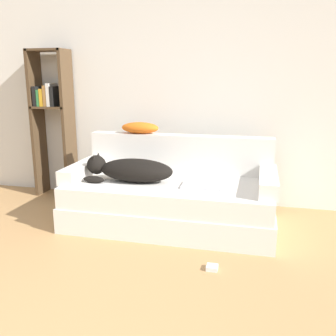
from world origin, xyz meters
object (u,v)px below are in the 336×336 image
at_px(throw_pillow, 140,128).
at_px(bookshelf, 52,114).
at_px(dog, 130,170).
at_px(laptop, 202,186).
at_px(power_adapter, 212,268).
at_px(couch, 170,203).

height_order(throw_pillow, bookshelf, bookshelf).
xyz_separation_m(dog, laptop, (0.65, -0.01, -0.10)).
height_order(bookshelf, power_adapter, bookshelf).
distance_m(laptop, power_adapter, 0.80).
xyz_separation_m(couch, bookshelf, (-1.50, 0.59, 0.73)).
bearing_deg(bookshelf, power_adapter, -34.13).
distance_m(dog, laptop, 0.66).
xyz_separation_m(laptop, power_adapter, (0.19, -0.67, -0.40)).
bearing_deg(couch, laptop, -16.17).
relative_size(laptop, throw_pillow, 0.90).
relative_size(couch, throw_pillow, 4.86).
height_order(couch, power_adapter, couch).
xyz_separation_m(couch, power_adapter, (0.48, -0.76, -0.18)).
height_order(couch, throw_pillow, throw_pillow).
distance_m(couch, power_adapter, 0.91).
height_order(couch, laptop, laptop).
height_order(dog, power_adapter, dog).
height_order(couch, dog, dog).
bearing_deg(throw_pillow, bookshelf, 170.04).
xyz_separation_m(dog, power_adapter, (0.84, -0.68, -0.50)).
relative_size(dog, bookshelf, 0.50).
bearing_deg(couch, power_adapter, -57.45).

